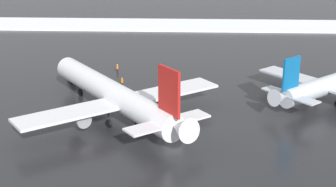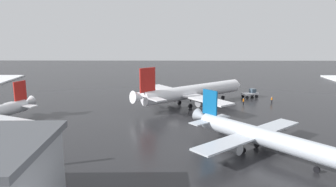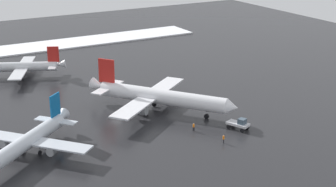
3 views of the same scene
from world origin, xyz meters
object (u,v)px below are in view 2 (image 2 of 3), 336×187
(ground_crew_beside_wing, at_px, (243,101))
(pushback_tug, at_px, (251,93))
(ground_crew_mid_apron, at_px, (272,99))
(airplane_parked_starboard, at_px, (191,92))
(airplane_far_rear, at_px, (260,136))

(ground_crew_beside_wing, bearing_deg, pushback_tug, 99.40)
(ground_crew_mid_apron, relative_size, ground_crew_beside_wing, 1.00)
(airplane_parked_starboard, xyz_separation_m, pushback_tug, (17.34, 9.32, -2.23))
(airplane_far_rear, distance_m, ground_crew_mid_apron, 37.06)
(airplane_parked_starboard, relative_size, pushback_tug, 5.98)
(ground_crew_mid_apron, bearing_deg, airplane_parked_starboard, -62.51)
(pushback_tug, height_order, ground_crew_beside_wing, pushback_tug)
(pushback_tug, xyz_separation_m, ground_crew_mid_apron, (3.97, -6.70, -0.31))
(airplane_parked_starboard, distance_m, ground_crew_mid_apron, 21.62)
(ground_crew_beside_wing, bearing_deg, airplane_far_rear, -64.24)
(airplane_far_rear, xyz_separation_m, ground_crew_beside_wing, (4.70, 32.97, -1.89))
(airplane_parked_starboard, xyz_separation_m, airplane_far_rear, (8.75, -32.20, -0.65))
(airplane_parked_starboard, height_order, ground_crew_mid_apron, airplane_parked_starboard)
(pushback_tug, relative_size, ground_crew_beside_wing, 2.98)
(airplane_far_rear, relative_size, ground_crew_beside_wing, 13.95)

